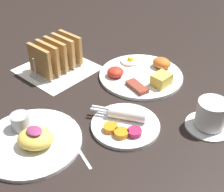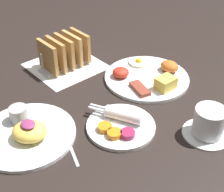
% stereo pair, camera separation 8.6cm
% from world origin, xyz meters
% --- Properties ---
extents(ground_plane, '(3.00, 3.00, 0.00)m').
position_xyz_m(ground_plane, '(0.00, 0.00, 0.00)').
color(ground_plane, black).
extents(napkin_flat, '(0.22, 0.22, 0.00)m').
position_xyz_m(napkin_flat, '(-0.20, 0.05, 0.00)').
color(napkin_flat, white).
rests_on(napkin_flat, ground_plane).
extents(plate_breakfast, '(0.26, 0.26, 0.05)m').
position_xyz_m(plate_breakfast, '(0.04, 0.20, 0.01)').
color(plate_breakfast, white).
rests_on(plate_breakfast, ground_plane).
extents(plate_condiments, '(0.19, 0.18, 0.04)m').
position_xyz_m(plate_condiments, '(0.15, -0.02, 0.01)').
color(plate_condiments, white).
rests_on(plate_condiments, ground_plane).
extents(plate_foreground, '(0.24, 0.24, 0.06)m').
position_xyz_m(plate_foreground, '(0.02, -0.21, 0.01)').
color(plate_foreground, white).
rests_on(plate_foreground, ground_plane).
extents(toast_rack, '(0.10, 0.18, 0.10)m').
position_xyz_m(toast_rack, '(-0.20, 0.05, 0.05)').
color(toast_rack, '#B7B7BC').
rests_on(toast_rack, ground_plane).
extents(coffee_cup, '(0.12, 0.12, 0.08)m').
position_xyz_m(coffee_cup, '(0.31, 0.12, 0.04)').
color(coffee_cup, white).
rests_on(coffee_cup, ground_plane).
extents(teaspoon, '(0.13, 0.05, 0.01)m').
position_xyz_m(teaspoon, '(0.11, -0.15, 0.00)').
color(teaspoon, silver).
rests_on(teaspoon, ground_plane).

